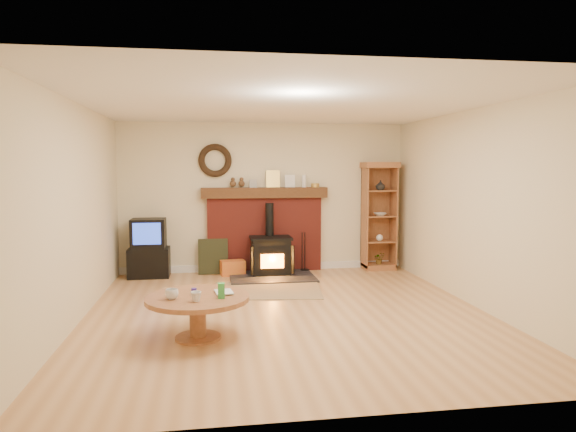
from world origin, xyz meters
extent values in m
plane|color=#B9824D|center=(0.00, 0.00, 0.00)|extent=(5.50, 5.50, 0.00)
cube|color=beige|center=(0.00, 2.75, 1.30)|extent=(5.00, 0.02, 2.60)
cube|color=beige|center=(0.00, -2.75, 1.30)|extent=(5.00, 0.02, 2.60)
cube|color=beige|center=(-2.50, 0.00, 1.30)|extent=(0.02, 5.50, 2.60)
cube|color=beige|center=(2.50, 0.00, 1.30)|extent=(0.02, 5.50, 2.60)
cube|color=white|center=(0.00, 0.00, 2.60)|extent=(5.00, 5.50, 0.02)
cube|color=white|center=(0.00, 2.73, 0.06)|extent=(5.00, 0.04, 0.12)
torus|color=black|center=(-0.85, 2.69, 1.95)|extent=(0.57, 0.11, 0.57)
cube|color=maroon|center=(0.00, 2.67, 0.65)|extent=(2.00, 0.15, 1.30)
cube|color=#392012|center=(0.00, 2.64, 1.39)|extent=(2.20, 0.22, 0.18)
cube|color=#999999|center=(-0.20, 2.65, 1.55)|extent=(0.13, 0.05, 0.14)
cube|color=gold|center=(0.15, 2.67, 1.63)|extent=(0.24, 0.06, 0.30)
cube|color=white|center=(0.45, 2.67, 1.59)|extent=(0.18, 0.05, 0.22)
cylinder|color=white|center=(0.70, 2.65, 1.59)|extent=(0.08, 0.08, 0.22)
cylinder|color=gold|center=(0.90, 2.65, 1.51)|extent=(0.14, 0.14, 0.07)
cube|color=black|center=(0.06, 2.10, 0.01)|extent=(1.40, 1.00, 0.03)
cube|color=black|center=(0.06, 2.30, 0.32)|extent=(0.63, 0.45, 0.59)
cube|color=black|center=(0.06, 2.30, 0.64)|extent=(0.70, 0.50, 0.04)
cylinder|color=black|center=(0.06, 2.45, 0.94)|extent=(0.14, 0.14, 0.56)
cube|color=orange|center=(0.06, 2.06, 0.28)|extent=(0.38, 0.02, 0.24)
cube|color=black|center=(-0.23, 2.12, 0.30)|extent=(0.15, 0.20, 0.47)
cube|color=black|center=(0.35, 2.12, 0.30)|extent=(0.15, 0.20, 0.47)
cube|color=brown|center=(-0.13, 1.21, 0.01)|extent=(1.73, 1.29, 0.01)
cube|color=black|center=(-1.97, 2.47, 0.25)|extent=(0.67, 0.47, 0.49)
cube|color=black|center=(-1.97, 2.47, 0.74)|extent=(0.55, 0.46, 0.49)
cube|color=#1F3BB0|center=(-1.97, 2.23, 0.76)|extent=(0.44, 0.02, 0.35)
cube|color=brown|center=(2.05, 2.53, 0.05)|extent=(0.56, 0.41, 0.10)
cube|color=brown|center=(2.05, 2.72, 0.94)|extent=(0.56, 0.02, 1.77)
cube|color=brown|center=(1.78, 2.53, 0.94)|extent=(0.02, 0.41, 1.77)
cube|color=brown|center=(2.31, 2.53, 0.94)|extent=(0.02, 0.41, 1.77)
cube|color=brown|center=(2.05, 2.53, 1.87)|extent=(0.62, 0.45, 0.10)
cube|color=brown|center=(2.05, 2.53, 0.51)|extent=(0.52, 0.37, 0.02)
cube|color=brown|center=(2.05, 2.53, 0.96)|extent=(0.52, 0.37, 0.02)
cube|color=brown|center=(2.05, 2.53, 1.42)|extent=(0.52, 0.37, 0.02)
imported|color=white|center=(2.05, 2.48, 1.51)|extent=(0.17, 0.17, 0.17)
imported|color=white|center=(2.05, 2.48, 1.00)|extent=(0.22, 0.22, 0.05)
sphere|color=white|center=(2.05, 2.48, 0.58)|extent=(0.12, 0.12, 0.12)
imported|color=green|center=(2.05, 2.48, 0.21)|extent=(0.19, 0.17, 0.21)
cube|color=yellow|center=(-0.58, 2.40, 0.13)|extent=(0.44, 0.31, 0.25)
cube|color=black|center=(-0.91, 2.55, 0.30)|extent=(0.51, 0.14, 0.60)
cylinder|color=black|center=(0.69, 2.50, 0.02)|extent=(0.16, 0.16, 0.04)
cylinder|color=black|center=(0.64, 2.50, 0.35)|extent=(0.02, 0.02, 0.70)
cylinder|color=black|center=(0.69, 2.50, 0.35)|extent=(0.02, 0.02, 0.70)
cylinder|color=brown|center=(-1.09, -0.82, 0.01)|extent=(0.49, 0.49, 0.03)
cylinder|color=brown|center=(-1.09, -0.82, 0.22)|extent=(0.18, 0.18, 0.39)
cylinder|color=brown|center=(-1.09, -0.82, 0.44)|extent=(1.11, 1.11, 0.05)
imported|color=white|center=(-1.35, -0.92, 0.52)|extent=(0.14, 0.14, 0.11)
imported|color=white|center=(-1.10, -1.05, 0.52)|extent=(0.11, 0.11, 0.10)
imported|color=#4C331E|center=(-0.90, -0.76, 0.48)|extent=(0.18, 0.25, 0.02)
cylinder|color=#34218B|center=(-1.13, -0.75, 0.50)|extent=(0.06, 0.06, 0.07)
cube|color=green|center=(-0.84, -0.95, 0.55)|extent=(0.07, 0.07, 0.16)
camera|label=1|loc=(-0.94, -6.26, 1.84)|focal=32.00mm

